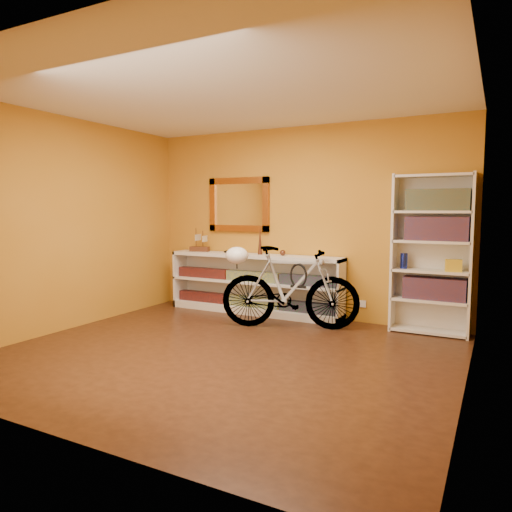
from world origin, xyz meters
The scene contains 24 objects.
floor centered at (0.00, 0.00, -0.01)m, with size 4.50×4.00×0.01m, color black.
ceiling centered at (0.00, 0.00, 2.60)m, with size 4.50×4.00×0.01m, color silver.
back_wall centered at (0.00, 2.00, 1.30)m, with size 4.50×0.01×2.60m, color #B5741B.
left_wall centered at (-2.25, 0.00, 1.30)m, with size 0.01×4.00×2.60m, color #B5741B.
right_wall centered at (2.25, 0.00, 1.30)m, with size 0.01×4.00×2.60m, color #B5741B.
gilt_mirror centered at (-0.95, 1.97, 1.55)m, with size 0.98×0.06×0.78m, color #94531B.
wall_socket centered at (0.90, 1.99, 0.25)m, with size 0.09×0.01×0.09m, color silver.
console_unit centered at (-0.62, 1.81, 0.42)m, with size 2.60×0.35×0.85m, color silver, non-canonical shape.
cd_row_lower centered at (-0.62, 1.79, 0.17)m, with size 2.50×0.13×0.14m, color black.
cd_row_upper centered at (-0.62, 1.79, 0.54)m, with size 2.50×0.13×0.14m, color navy.
model_ship centered at (-1.54, 1.81, 1.03)m, with size 0.30×0.11×0.35m, color #432212, non-canonical shape.
toy_car centered at (-1.05, 1.81, 0.85)m, with size 0.00×0.00×0.00m, color black.
bronze_ornament centered at (-0.52, 1.81, 1.04)m, with size 0.07×0.07×0.38m, color #512A1B.
decorative_orb centered at (-0.17, 1.81, 0.89)m, with size 0.08×0.08×0.08m, color #512A1B.
bookcase centered at (1.74, 1.84, 0.95)m, with size 0.90×0.30×1.90m, color silver, non-canonical shape.
book_row_a centered at (1.79, 1.84, 0.55)m, with size 0.70×0.22×0.26m, color maroon.
book_row_b centered at (1.79, 1.84, 1.25)m, with size 0.70×0.22×0.28m, color maroon.
book_row_c centered at (1.79, 1.84, 1.59)m, with size 0.70×0.22×0.25m, color #174D53.
travel_mug centered at (1.44, 1.82, 0.86)m, with size 0.08×0.08×0.19m, color #162499.
red_tin centered at (1.54, 1.87, 1.55)m, with size 0.13×0.13×0.16m, color maroon.
yellow_bag centered at (1.99, 1.80, 0.83)m, with size 0.18×0.12×0.14m, color gold.
bicycle centered at (0.17, 1.27, 0.51)m, with size 1.75×0.45×1.03m, color silver.
helmet centered at (-0.46, 1.06, 0.90)m, with size 0.29×0.28×0.22m, color white.
u_lock centered at (0.27, 1.31, 0.67)m, with size 0.23×0.23×0.02m, color black.
Camera 1 is at (2.45, -3.97, 1.47)m, focal length 32.69 mm.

